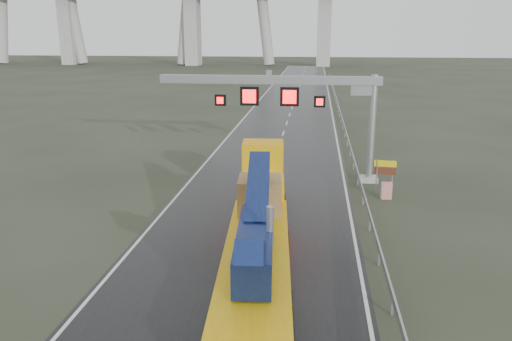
# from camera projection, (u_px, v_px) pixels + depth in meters

# --- Properties ---
(ground) EXTENTS (400.00, 400.00, 0.00)m
(ground) POSITION_uv_depth(u_px,v_px,m) (220.00, 319.00, 17.75)
(ground) COLOR #2A3122
(ground) RESTS_ON ground
(road) EXTENTS (11.00, 200.00, 0.02)m
(road) POSITION_uv_depth(u_px,v_px,m) (287.00, 123.00, 56.02)
(road) COLOR black
(road) RESTS_ON ground
(guardrail) EXTENTS (0.20, 140.00, 1.40)m
(guardrail) POSITION_uv_depth(u_px,v_px,m) (347.00, 136.00, 45.57)
(guardrail) COLOR gray
(guardrail) RESTS_ON ground
(sign_gantry) EXTENTS (14.90, 1.20, 7.42)m
(sign_gantry) POSITION_uv_depth(u_px,v_px,m) (300.00, 98.00, 33.23)
(sign_gantry) COLOR #B0B0AB
(sign_gantry) RESTS_ON ground
(heavy_haul_truck) EXTENTS (4.07, 18.54, 4.32)m
(heavy_haul_truck) POSITION_uv_depth(u_px,v_px,m) (259.00, 210.00, 23.74)
(heavy_haul_truck) COLOR #C9940B
(heavy_haul_truck) RESTS_ON ground
(exit_sign_pair) EXTENTS (1.34, 0.19, 2.30)m
(exit_sign_pair) POSITION_uv_depth(u_px,v_px,m) (385.00, 171.00, 30.74)
(exit_sign_pair) COLOR #9EA0A7
(exit_sign_pair) RESTS_ON ground
(striped_barrier) EXTENTS (0.64, 0.38, 1.05)m
(striped_barrier) POSITION_uv_depth(u_px,v_px,m) (387.00, 191.00, 30.41)
(striped_barrier) COLOR red
(striped_barrier) RESTS_ON ground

